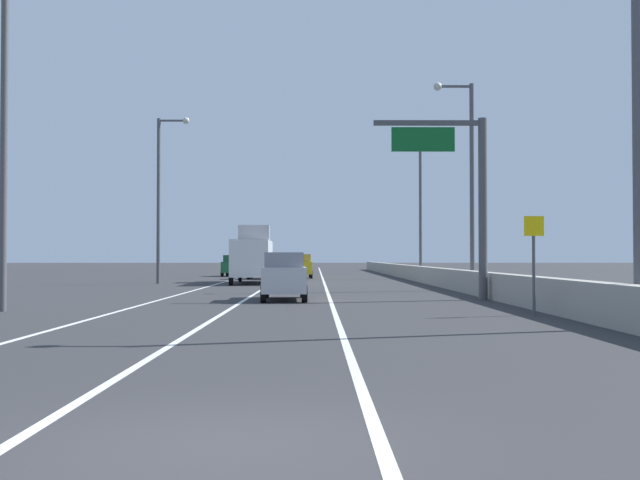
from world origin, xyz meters
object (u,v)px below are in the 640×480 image
(lamp_post_right_third, at_px, (417,201))
(car_gray_3, at_px, (252,264))
(lamp_post_right_near, at_px, (627,76))
(car_green_1, at_px, (234,266))
(car_silver_2, at_px, (284,276))
(car_yellow_4, at_px, (301,266))
(overhead_sign_gantry, at_px, (465,185))
(lamp_post_right_second, at_px, (467,172))
(lamp_post_left_near, at_px, (11,119))
(box_truck, at_px, (253,256))
(lamp_post_left_mid, at_px, (162,189))
(speed_advisory_sign, at_px, (534,257))
(car_blue_0, at_px, (261,266))

(lamp_post_right_third, relative_size, car_gray_3, 2.40)
(lamp_post_right_near, distance_m, car_green_1, 53.70)
(car_silver_2, height_order, car_yellow_4, car_yellow_4)
(overhead_sign_gantry, relative_size, lamp_post_right_second, 0.68)
(lamp_post_left_near, relative_size, car_gray_3, 2.40)
(overhead_sign_gantry, bearing_deg, car_gray_3, 103.38)
(car_yellow_4, bearing_deg, box_truck, -103.15)
(overhead_sign_gantry, relative_size, lamp_post_left_mid, 0.68)
(lamp_post_right_near, xyz_separation_m, car_gray_3, (-14.92, 68.59, -5.29))
(overhead_sign_gantry, xyz_separation_m, lamp_post_right_third, (2.10, 30.30, 1.54))
(speed_advisory_sign, distance_m, lamp_post_left_near, 17.20)
(lamp_post_left_mid, bearing_deg, lamp_post_right_near, -60.60)
(lamp_post_left_mid, distance_m, car_yellow_4, 17.28)
(lamp_post_right_near, height_order, lamp_post_left_near, same)
(lamp_post_right_third, bearing_deg, overhead_sign_gantry, -93.97)
(car_gray_3, bearing_deg, lamp_post_left_mid, -94.59)
(lamp_post_left_near, bearing_deg, lamp_post_left_mid, 90.51)
(lamp_post_right_third, relative_size, car_blue_0, 2.64)
(lamp_post_left_mid, bearing_deg, car_yellow_4, 57.27)
(speed_advisory_sign, distance_m, lamp_post_right_near, 6.28)
(car_blue_0, distance_m, car_gray_3, 26.12)
(lamp_post_right_second, distance_m, car_blue_0, 25.10)
(lamp_post_right_second, height_order, box_truck, lamp_post_right_second)
(lamp_post_left_mid, distance_m, box_truck, 7.49)
(lamp_post_left_near, bearing_deg, speed_advisory_sign, -6.17)
(box_truck, bearing_deg, lamp_post_right_second, -42.83)
(speed_advisory_sign, distance_m, car_silver_2, 11.46)
(lamp_post_right_near, bearing_deg, car_yellow_4, 101.15)
(speed_advisory_sign, distance_m, box_truck, 30.56)
(lamp_post_right_third, bearing_deg, car_gray_3, 120.97)
(overhead_sign_gantry, xyz_separation_m, car_green_1, (-13.61, 38.65, -3.76))
(box_truck, bearing_deg, car_green_1, 99.96)
(lamp_post_right_third, distance_m, car_green_1, 18.57)
(speed_advisory_sign, distance_m, car_gray_3, 65.83)
(lamp_post_left_near, xyz_separation_m, car_gray_3, (2.73, 62.59, -5.29))
(lamp_post_right_second, relative_size, car_blue_0, 2.64)
(lamp_post_left_near, distance_m, car_yellow_4, 40.85)
(lamp_post_left_near, bearing_deg, overhead_sign_gantry, 22.27)
(lamp_post_left_near, xyz_separation_m, box_truck, (5.68, 26.79, -4.47))
(car_gray_3, bearing_deg, box_truck, -85.28)
(overhead_sign_gantry, bearing_deg, lamp_post_left_mid, 130.38)
(car_green_1, bearing_deg, speed_advisory_sign, -73.36)
(box_truck, bearing_deg, lamp_post_right_third, 38.93)
(lamp_post_right_second, xyz_separation_m, lamp_post_left_mid, (-18.16, 10.29, 0.00))
(lamp_post_left_mid, xyz_separation_m, car_blue_0, (5.74, 10.89, -5.22))
(car_green_1, distance_m, car_gray_3, 17.36)
(overhead_sign_gantry, distance_m, car_green_1, 41.15)
(overhead_sign_gantry, distance_m, box_truck, 22.91)
(lamp_post_left_mid, height_order, car_green_1, lamp_post_left_mid)
(overhead_sign_gantry, relative_size, car_blue_0, 1.80)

